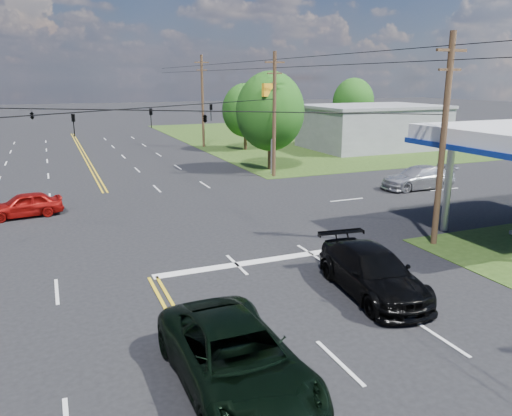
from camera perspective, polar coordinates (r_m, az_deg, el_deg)
name	(u,v)px	position (r m, az deg, el deg)	size (l,w,h in m)	color
ground	(123,224)	(27.56, -14.98, -1.78)	(280.00, 280.00, 0.00)	black
grass_ne	(350,135)	(70.15, 10.65, 8.20)	(46.00, 48.00, 0.03)	#253B13
stop_bar	(269,260)	(21.46, 1.55, -5.97)	(10.00, 0.50, 0.02)	silver
retail_ne	(372,128)	(57.27, 13.13, 8.89)	(14.00, 10.00, 4.40)	slate
pole_se	(443,139)	(23.90, 20.61, 7.38)	(1.60, 0.28, 9.50)	#432E1C
pole_ne	(274,113)	(38.96, 2.10, 10.74)	(1.60, 0.28, 9.50)	#432E1C
pole_right_far	(203,100)	(56.74, -6.13, 12.14)	(1.60, 0.28, 10.00)	#432E1C
span_wire_signals	(115,110)	(26.55, -15.84, 10.74)	(26.00, 18.00, 1.13)	black
power_lines	(116,54)	(24.55, -15.66, 16.57)	(26.04, 100.00, 0.64)	black
tree_right_a	(270,111)	(42.10, 1.62, 10.97)	(5.70, 5.70, 8.18)	#432E1C
tree_right_b	(245,110)	(54.15, -1.24, 11.10)	(4.94, 4.94, 7.09)	#432E1C
tree_far_r	(353,102)	(67.59, 11.06, 11.81)	(5.32, 5.32, 7.63)	#432E1C
pickup_dkgreen	(236,358)	(12.87, -2.32, -16.78)	(2.79, 6.05, 1.68)	black
suv_black	(372,272)	(18.51, 13.16, -7.10)	(2.29, 5.63, 1.63)	black
sedan_red	(24,205)	(30.73, -24.95, 0.33)	(1.62, 4.03, 1.37)	#950D0A
sedan_far	(418,177)	(36.85, 18.04, 3.34)	(2.21, 5.44, 1.58)	#B5B5BA
polesign_ne	(272,104)	(39.95, 1.88, 11.75)	(1.97, 0.87, 7.26)	#A5A5AA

